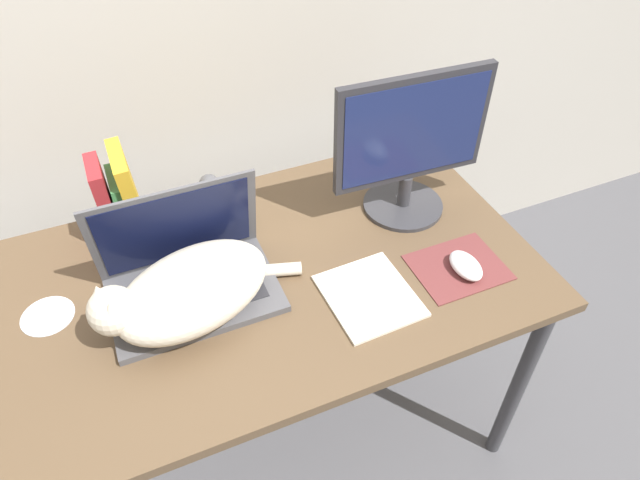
% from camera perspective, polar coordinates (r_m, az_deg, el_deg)
% --- Properties ---
extents(desk, '(1.30, 0.77, 0.75)m').
position_cam_1_polar(desk, '(1.47, -4.70, -5.24)').
color(desk, brown).
rests_on(desk, ground_plane).
extents(laptop, '(0.39, 0.26, 0.27)m').
position_cam_1_polar(laptop, '(1.37, -12.97, -3.37)').
color(laptop, '#4C4C51').
rests_on(laptop, desk).
extents(cat, '(0.50, 0.33, 0.16)m').
position_cam_1_polar(cat, '(1.30, -13.18, -5.07)').
color(cat, beige).
rests_on(cat, desk).
extents(external_monitor, '(0.42, 0.22, 0.40)m').
position_cam_1_polar(external_monitor, '(1.49, 9.05, 9.37)').
color(external_monitor, '#333338').
rests_on(external_monitor, desk).
extents(mousepad, '(0.22, 0.18, 0.00)m').
position_cam_1_polar(mousepad, '(1.46, 13.64, -2.66)').
color(mousepad, brown).
rests_on(mousepad, desk).
extents(computer_mouse, '(0.07, 0.11, 0.03)m').
position_cam_1_polar(computer_mouse, '(1.44, 14.37, -2.49)').
color(computer_mouse, silver).
rests_on(computer_mouse, mousepad).
extents(book_row, '(0.10, 0.16, 0.25)m').
position_cam_1_polar(book_row, '(1.51, -19.31, 3.66)').
color(book_row, maroon).
rests_on(book_row, desk).
extents(notepad, '(0.21, 0.23, 0.01)m').
position_cam_1_polar(notepad, '(1.36, 4.96, -5.57)').
color(notepad, silver).
rests_on(notepad, desk).
extents(webcam, '(0.06, 0.06, 0.08)m').
position_cam_1_polar(webcam, '(1.62, -11.02, 5.47)').
color(webcam, '#232328').
rests_on(webcam, desk).
extents(cd_disc, '(0.12, 0.12, 0.00)m').
position_cam_1_polar(cd_disc, '(1.46, -25.58, -6.88)').
color(cd_disc, silver).
rests_on(cd_disc, desk).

